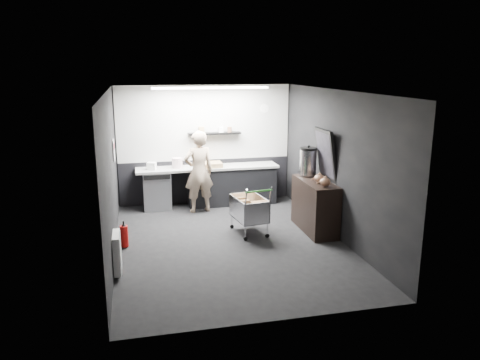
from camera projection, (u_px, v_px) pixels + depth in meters
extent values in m
plane|color=black|center=(230.00, 242.00, 8.46)|extent=(5.50, 5.50, 0.00)
plane|color=silver|center=(229.00, 91.00, 7.82)|extent=(5.50, 5.50, 0.00)
plane|color=black|center=(205.00, 145.00, 10.75)|extent=(5.50, 0.00, 5.50)
plane|color=black|center=(276.00, 219.00, 5.54)|extent=(5.50, 0.00, 5.50)
plane|color=black|center=(111.00, 176.00, 7.71)|extent=(0.00, 5.50, 5.50)
plane|color=black|center=(336.00, 164.00, 8.58)|extent=(0.00, 5.50, 5.50)
cube|color=beige|center=(205.00, 123.00, 10.61)|extent=(3.95, 0.02, 1.70)
cube|color=black|center=(206.00, 181.00, 10.93)|extent=(3.95, 0.02, 1.00)
cube|color=black|center=(215.00, 133.00, 10.60)|extent=(1.20, 0.22, 0.04)
cylinder|color=white|center=(264.00, 108.00, 10.83)|extent=(0.20, 0.03, 0.20)
cube|color=white|center=(114.00, 150.00, 8.89)|extent=(0.02, 0.30, 0.40)
cube|color=red|center=(114.00, 147.00, 8.88)|extent=(0.02, 0.22, 0.10)
cube|color=white|center=(117.00, 253.00, 7.11)|extent=(0.10, 0.50, 0.60)
cube|color=white|center=(211.00, 88.00, 9.58)|extent=(2.40, 0.20, 0.04)
cube|color=black|center=(232.00, 186.00, 10.77)|extent=(2.00, 0.56, 0.85)
cube|color=#A1A29D|center=(208.00, 168.00, 10.55)|extent=(3.20, 0.60, 0.05)
cube|color=#9EA0A5|center=(157.00, 190.00, 10.40)|extent=(0.60, 0.58, 0.85)
cube|color=black|center=(157.00, 177.00, 10.03)|extent=(0.56, 0.02, 0.10)
imported|color=beige|center=(199.00, 172.00, 10.06)|extent=(0.71, 0.53, 1.78)
cube|color=silver|center=(249.00, 218.00, 8.88)|extent=(0.63, 0.87, 0.02)
cube|color=silver|center=(236.00, 209.00, 8.78)|extent=(0.14, 0.79, 0.42)
cube|color=silver|center=(262.00, 207.00, 8.89)|extent=(0.14, 0.79, 0.42)
cube|color=silver|center=(254.00, 214.00, 8.47)|extent=(0.51, 0.10, 0.42)
cube|color=silver|center=(244.00, 202.00, 9.20)|extent=(0.51, 0.10, 0.42)
cylinder|color=silver|center=(242.00, 232.00, 8.53)|extent=(0.02, 0.02, 0.28)
cylinder|color=silver|center=(265.00, 230.00, 8.62)|extent=(0.02, 0.02, 0.28)
cylinder|color=silver|center=(234.00, 220.00, 9.21)|extent=(0.02, 0.02, 0.28)
cylinder|color=silver|center=(255.00, 218.00, 9.30)|extent=(0.02, 0.02, 0.28)
cylinder|color=green|center=(255.00, 192.00, 8.30)|extent=(0.52, 0.11, 0.03)
cube|color=brown|center=(242.00, 208.00, 8.90)|extent=(0.26, 0.31, 0.36)
cube|color=brown|center=(257.00, 211.00, 8.77)|extent=(0.24, 0.29, 0.32)
cylinder|color=black|center=(242.00, 238.00, 8.56)|extent=(0.08, 0.04, 0.08)
cylinder|color=black|center=(234.00, 226.00, 9.24)|extent=(0.08, 0.04, 0.08)
cylinder|color=black|center=(265.00, 237.00, 8.65)|extent=(0.08, 0.04, 0.08)
cylinder|color=black|center=(255.00, 224.00, 9.33)|extent=(0.08, 0.04, 0.08)
cube|color=black|center=(315.00, 206.00, 8.99)|extent=(0.49, 1.31, 0.98)
cylinder|color=silver|center=(308.00, 162.00, 9.22)|extent=(0.33, 0.33, 0.50)
cylinder|color=black|center=(308.00, 149.00, 9.15)|extent=(0.33, 0.33, 0.04)
sphere|color=black|center=(309.00, 147.00, 9.14)|extent=(0.05, 0.05, 0.05)
ellipsoid|color=brown|center=(319.00, 179.00, 8.69)|extent=(0.20, 0.20, 0.16)
ellipsoid|color=brown|center=(325.00, 182.00, 8.43)|extent=(0.20, 0.20, 0.16)
cube|color=black|center=(326.00, 155.00, 8.85)|extent=(0.22, 0.77, 0.98)
cube|color=black|center=(325.00, 155.00, 8.84)|extent=(0.16, 0.66, 0.84)
cylinder|color=#B50E0C|center=(124.00, 236.00, 8.18)|extent=(0.14, 0.14, 0.37)
cone|color=black|center=(124.00, 225.00, 8.13)|extent=(0.09, 0.09, 0.06)
cylinder|color=black|center=(123.00, 223.00, 8.12)|extent=(0.03, 0.03, 0.06)
cube|color=#9E8054|center=(210.00, 165.00, 10.49)|extent=(0.52, 0.40, 0.10)
cylinder|color=silver|center=(177.00, 163.00, 10.37)|extent=(0.23, 0.23, 0.23)
cube|color=white|center=(152.00, 166.00, 10.20)|extent=(0.22, 0.20, 0.16)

